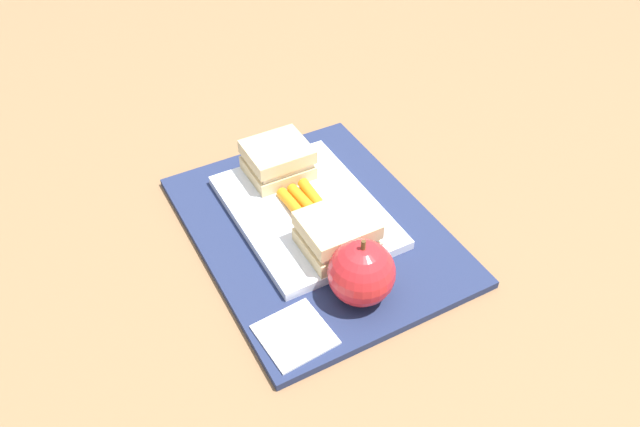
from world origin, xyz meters
TOP-DOWN VIEW (x-y plane):
  - ground_plane at (0.00, 0.00)m, footprint 2.40×2.40m
  - lunchbag_mat at (0.00, 0.00)m, footprint 0.36×0.28m
  - food_tray at (-0.03, 0.00)m, footprint 0.23×0.17m
  - sandwich_half_left at (-0.10, 0.00)m, footprint 0.07×0.08m
  - sandwich_half_right at (0.05, 0.00)m, footprint 0.07×0.08m
  - carrot_sticks_bundle at (-0.02, -0.00)m, footprint 0.08×0.04m
  - apple at (0.12, -0.01)m, footprint 0.07×0.07m
  - paper_napkin at (0.14, -0.10)m, footprint 0.08×0.08m

SIDE VIEW (x-z plane):
  - ground_plane at x=0.00m, z-range 0.00..0.00m
  - lunchbag_mat at x=0.00m, z-range 0.00..0.01m
  - paper_napkin at x=0.14m, z-range 0.01..0.01m
  - food_tray at x=-0.03m, z-range 0.01..0.02m
  - carrot_sticks_bundle at x=-0.02m, z-range 0.02..0.04m
  - sandwich_half_left at x=-0.10m, z-range 0.02..0.07m
  - sandwich_half_right at x=0.05m, z-range 0.02..0.07m
  - apple at x=0.12m, z-range 0.00..0.09m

